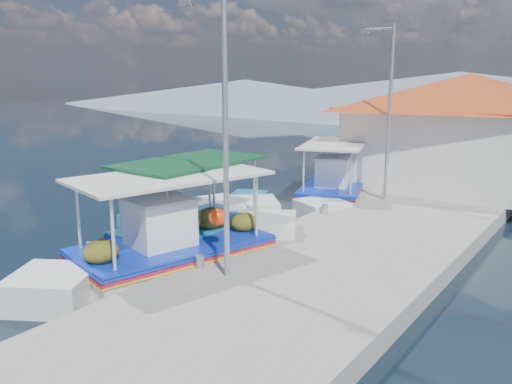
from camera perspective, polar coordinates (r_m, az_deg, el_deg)
The scene contains 10 objects.
ground at distance 14.11m, azimuth -23.42°, elevation -8.59°, with size 160.00×160.00×0.00m, color black.
quay at distance 14.52m, azimuth 10.95°, elevation -6.11°, with size 5.00×44.00×0.50m, color #A29E97.
bollards at distance 14.73m, azimuth 2.33°, elevation -3.99°, with size 0.20×17.20×0.30m.
main_caique at distance 13.43m, azimuth -8.81°, elevation -6.31°, with size 3.82×8.07×2.75m.
caique_green_canopy at distance 15.00m, azimuth -6.64°, elevation -4.66°, with size 2.43×7.61×2.84m.
caique_blue_hull at distance 17.99m, azimuth -6.26°, elevation -2.27°, with size 3.05×5.05×0.98m.
caique_far at distance 20.59m, azimuth 8.43°, elevation 0.16°, with size 3.66×6.97×2.57m.
harbor_building at distance 22.33m, azimuth 21.71°, elevation 6.34°, with size 10.49×10.49×4.40m.
lamp_post_near at distance 11.12m, azimuth -3.70°, elevation 7.45°, with size 1.21×0.14×6.00m.
lamp_post_far at distance 18.96m, azimuth 13.95°, elevation 9.18°, with size 1.21×0.14×6.00m.
Camera 1 is at (11.50, -6.59, 4.82)m, focal length 37.16 mm.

